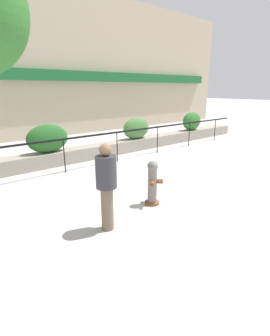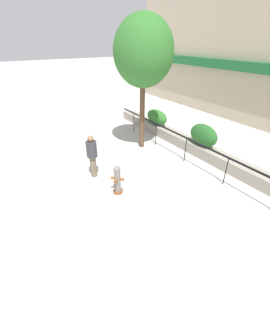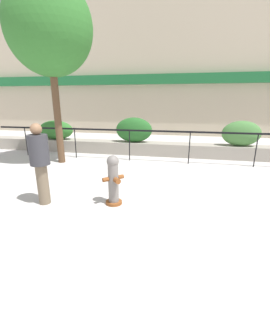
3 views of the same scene
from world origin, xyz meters
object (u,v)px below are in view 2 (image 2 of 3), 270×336
at_px(pedestrian, 92,154).
at_px(street_tree, 143,53).
at_px(hedge_bush_0, 157,117).
at_px(hedge_bush_1, 203,135).
at_px(fire_hydrant, 117,179).

bearing_deg(pedestrian, street_tree, 113.20).
height_order(hedge_bush_0, hedge_bush_1, hedge_bush_1).
height_order(fire_hydrant, pedestrian, pedestrian).
bearing_deg(street_tree, fire_hydrant, -45.53).
xyz_separation_m(street_tree, pedestrian, (1.36, -3.18, -3.29)).
xyz_separation_m(hedge_bush_0, hedge_bush_1, (3.51, 0.00, 0.09)).
bearing_deg(fire_hydrant, pedestrian, -169.46).
xyz_separation_m(hedge_bush_1, fire_hydrant, (0.56, -4.73, -0.45)).
relative_size(hedge_bush_0, fire_hydrant, 1.47).
height_order(fire_hydrant, street_tree, street_tree).
xyz_separation_m(hedge_bush_0, fire_hydrant, (4.07, -4.73, -0.35)).
bearing_deg(pedestrian, fire_hydrant, 10.54).
distance_m(hedge_bush_1, pedestrian, 5.10).
relative_size(hedge_bush_0, street_tree, 0.28).
bearing_deg(hedge_bush_0, pedestrian, -62.74).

